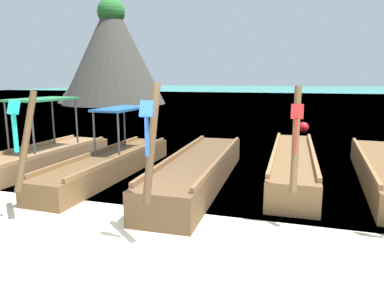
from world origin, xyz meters
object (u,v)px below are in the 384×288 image
Objects in this scene: longtail_boat_blue_ribbon at (199,170)px; longtail_boat_pink_ribbon at (384,171)px; longtail_boat_turquoise_ribbon at (110,163)px; karst_rock at (110,54)px; longtail_boat_red_ribbon at (293,164)px; longtail_boat_violet_ribbon at (27,161)px; mooring_buoy_near at (303,128)px.

longtail_boat_pink_ribbon reaches higher than longtail_boat_blue_ribbon.
longtail_boat_turquoise_ribbon is 0.49× the size of karst_rock.
longtail_boat_blue_ribbon reaches higher than longtail_boat_red_ribbon.
longtail_boat_violet_ribbon is 27.04m from karst_rock.
mooring_buoy_near is at bearing -39.15° from karst_rock.
longtail_boat_blue_ribbon is 0.97× the size of longtail_boat_red_ribbon.
longtail_boat_pink_ribbon is (8.99, 1.56, -0.01)m from longtail_boat_violet_ribbon.
longtail_boat_turquoise_ribbon reaches higher than mooring_buoy_near.
longtail_boat_turquoise_ribbon is at bearing 8.89° from longtail_boat_violet_ribbon.
karst_rock reaches higher than longtail_boat_blue_ribbon.
longtail_boat_turquoise_ribbon is 2.43m from longtail_boat_blue_ribbon.
mooring_buoy_near is at bearing 61.26° from longtail_boat_turquoise_ribbon.
longtail_boat_pink_ribbon reaches higher than longtail_boat_turquoise_ribbon.
longtail_boat_turquoise_ribbon is at bearing -169.85° from longtail_boat_pink_ribbon.
longtail_boat_blue_ribbon is at bearing -163.24° from longtail_boat_pink_ribbon.
karst_rock reaches higher than longtail_boat_violet_ribbon.
karst_rock reaches higher than longtail_boat_turquoise_ribbon.
longtail_boat_blue_ribbon is 11.91× the size of mooring_buoy_near.
longtail_boat_violet_ribbon is 9.13m from longtail_boat_pink_ribbon.
longtail_boat_red_ribbon is 0.53× the size of karst_rock.
longtail_boat_violet_ribbon reaches higher than longtail_boat_red_ribbon.
longtail_boat_blue_ribbon is 2.55m from longtail_boat_red_ribbon.
longtail_boat_red_ribbon is (6.89, 1.64, 0.01)m from longtail_boat_violet_ribbon.
longtail_boat_violet_ribbon reaches higher than mooring_buoy_near.
longtail_boat_red_ribbon reaches higher than longtail_boat_turquoise_ribbon.
longtail_boat_red_ribbon reaches higher than mooring_buoy_near.
longtail_boat_turquoise_ribbon is 11.32× the size of mooring_buoy_near.
longtail_boat_red_ribbon is 29.21m from karst_rock.
longtail_boat_red_ribbon is 2.11m from longtail_boat_pink_ribbon.
longtail_boat_blue_ribbon is 4.44m from longtail_boat_pink_ribbon.
longtail_boat_pink_ribbon is (4.25, 1.28, -0.03)m from longtail_boat_blue_ribbon.
longtail_boat_violet_ribbon is 4.75m from longtail_boat_blue_ribbon.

